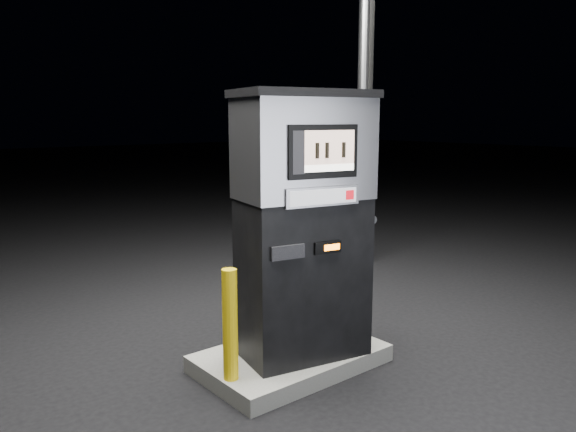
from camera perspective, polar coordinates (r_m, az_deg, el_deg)
ground at (r=5.19m, az=0.27°, el=-15.02°), size 80.00×80.00×0.00m
pump_island at (r=5.16m, az=0.27°, el=-14.26°), size 1.60×1.00×0.15m
fuel_dispenser at (r=4.75m, az=1.60°, el=-0.72°), size 1.31×0.89×4.70m
bollard_left at (r=4.48m, az=-5.90°, el=-10.94°), size 0.14×0.14×0.90m
bollard_right at (r=5.50m, az=4.32°, el=-6.64°), size 0.15×0.15×0.95m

